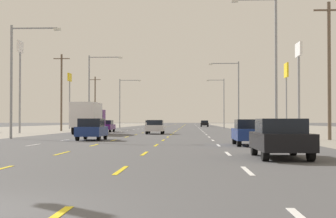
# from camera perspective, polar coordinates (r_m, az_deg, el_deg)

# --- Properties ---
(ground_plane) EXTENTS (572.00, 572.00, 0.00)m
(ground_plane) POSITION_cam_1_polar(r_m,az_deg,el_deg) (73.69, -0.40, -2.36)
(ground_plane) COLOR #4C4C4F
(lane_markings) EXTENTS (10.64, 227.60, 0.01)m
(lane_markings) POSITION_cam_1_polar(r_m,az_deg,el_deg) (112.15, 0.58, -1.99)
(lane_markings) COLOR white
(lane_markings) RESTS_ON ground
(signal_span_wire) EXTENTS (26.95, 0.53, 8.65)m
(signal_span_wire) POSITION_cam_1_polar(r_m,az_deg,el_deg) (16.91, -9.68, 11.25)
(signal_span_wire) COLOR brown
(signal_span_wire) RESTS_ON ground
(sedan_far_right_nearest) EXTENTS (1.80, 4.50, 1.46)m
(sedan_far_right_nearest) POSITION_cam_1_polar(r_m,az_deg,el_deg) (19.89, 12.07, -3.06)
(sedan_far_right_nearest) COLOR black
(sedan_far_right_nearest) RESTS_ON ground
(sedan_far_right_near) EXTENTS (1.80, 4.50, 1.46)m
(sedan_far_right_near) POSITION_cam_1_polar(r_m,az_deg,el_deg) (29.93, 8.90, -2.47)
(sedan_far_right_near) COLOR navy
(sedan_far_right_near) RESTS_ON ground
(hatchback_inner_left_mid) EXTENTS (1.72, 3.90, 1.54)m
(hatchback_inner_left_mid) POSITION_cam_1_polar(r_m,az_deg,el_deg) (37.83, -8.27, -2.18)
(hatchback_inner_left_mid) COLOR navy
(hatchback_inner_left_mid) RESTS_ON ground
(box_truck_far_left_midfar) EXTENTS (2.40, 7.20, 3.23)m
(box_truck_far_left_midfar) POSITION_cam_1_polar(r_m,az_deg,el_deg) (55.11, -8.64, -0.80)
(box_truck_far_left_midfar) COLOR #4C196B
(box_truck_far_left_midfar) RESTS_ON ground
(sedan_center_turn_far) EXTENTS (1.80, 4.50, 1.46)m
(sedan_center_turn_far) POSITION_cam_1_polar(r_m,az_deg,el_deg) (55.12, -1.39, -1.94)
(sedan_center_turn_far) COLOR silver
(sedan_center_turn_far) RESTS_ON ground
(sedan_far_left_farther) EXTENTS (1.80, 4.50, 1.46)m
(sedan_far_left_farther) POSITION_cam_1_polar(r_m,az_deg,el_deg) (65.37, -6.76, -1.82)
(sedan_far_left_farther) COLOR #4C196B
(sedan_far_left_farther) RESTS_ON ground
(sedan_far_right_farthest) EXTENTS (1.80, 4.50, 1.46)m
(sedan_far_right_farthest) POSITION_cam_1_polar(r_m,az_deg,el_deg) (121.03, 3.97, -1.58)
(sedan_far_right_farthest) COLOR black
(sedan_far_right_farthest) RESTS_ON ground
(sedan_far_left_distant_a) EXTENTS (1.80, 4.50, 1.46)m
(sedan_far_left_distant_a) POSITION_cam_1_polar(r_m,az_deg,el_deg) (137.35, -2.09, -1.55)
(sedan_far_left_distant_a) COLOR white
(sedan_far_left_distant_a) RESTS_ON ground
(pole_sign_left_row_1) EXTENTS (0.24, 1.67, 10.27)m
(pole_sign_left_row_1) POSITION_cam_1_polar(r_m,az_deg,el_deg) (60.91, -15.73, 4.32)
(pole_sign_left_row_1) COLOR gray
(pole_sign_left_row_1) RESTS_ON ground
(pole_sign_left_row_2) EXTENTS (0.24, 2.26, 9.51)m
(pole_sign_left_row_2) POSITION_cam_1_polar(r_m,az_deg,el_deg) (91.59, -10.61, 2.36)
(pole_sign_left_row_2) COLOR gray
(pole_sign_left_row_2) RESTS_ON ground
(pole_sign_right_row_1) EXTENTS (0.24, 2.29, 8.67)m
(pole_sign_right_row_1) POSITION_cam_1_polar(r_m,az_deg,el_deg) (50.68, 13.98, 4.63)
(pole_sign_right_row_1) COLOR gray
(pole_sign_right_row_1) RESTS_ON ground
(pole_sign_right_row_2) EXTENTS (0.24, 2.56, 9.82)m
(pole_sign_right_row_2) POSITION_cam_1_polar(r_m,az_deg,el_deg) (78.93, 12.69, 3.31)
(pole_sign_right_row_2) COLOR gray
(pole_sign_right_row_2) RESTS_ON ground
(streetlight_left_row_0) EXTENTS (3.94, 0.26, 8.78)m
(streetlight_left_row_0) POSITION_cam_1_polar(r_m,az_deg,el_deg) (42.31, -16.07, 3.84)
(streetlight_left_row_0) COLOR gray
(streetlight_left_row_0) RESTS_ON ground
(streetlight_right_row_0) EXTENTS (3.47, 0.26, 10.84)m
(streetlight_right_row_0) POSITION_cam_1_polar(r_m,az_deg,el_deg) (40.70, 11.22, 5.43)
(streetlight_right_row_0) COLOR gray
(streetlight_right_row_0) RESTS_ON ground
(streetlight_left_row_1) EXTENTS (4.66, 0.26, 10.31)m
(streetlight_left_row_1) POSITION_cam_1_polar(r_m,az_deg,el_deg) (72.45, -8.17, 2.38)
(streetlight_left_row_1) COLOR gray
(streetlight_left_row_1) RESTS_ON ground
(streetlight_right_row_1) EXTENTS (4.11, 0.26, 9.38)m
(streetlight_right_row_1) POSITION_cam_1_polar(r_m,az_deg,el_deg) (71.43, 7.31, 1.99)
(streetlight_right_row_1) COLOR gray
(streetlight_right_row_1) RESTS_ON ground
(streetlight_left_row_2) EXTENTS (4.29, 0.26, 9.55)m
(streetlight_left_row_2) POSITION_cam_1_polar(r_m,az_deg,el_deg) (103.12, -5.00, 1.04)
(streetlight_left_row_2) COLOR gray
(streetlight_left_row_2) RESTS_ON ground
(streetlight_right_row_2) EXTENTS (3.52, 0.26, 9.53)m
(streetlight_right_row_2) POSITION_cam_1_polar(r_m,az_deg,el_deg) (102.42, 5.90, 1.00)
(streetlight_right_row_2) COLOR gray
(streetlight_right_row_2) RESTS_ON ground
(utility_pole_right_row_0) EXTENTS (2.20, 0.26, 10.02)m
(utility_pole_right_row_0) POSITION_cam_1_polar(r_m,az_deg,el_deg) (39.96, 17.05, 4.27)
(utility_pole_right_row_0) COLOR brown
(utility_pole_right_row_0) RESTS_ON ground
(utility_pole_left_row_1) EXTENTS (2.20, 0.26, 10.40)m
(utility_pole_left_row_1) POSITION_cam_1_polar(r_m,az_deg,el_deg) (72.52, -11.47, 1.91)
(utility_pole_left_row_1) COLOR brown
(utility_pole_left_row_1) RESTS_ON ground
(utility_pole_left_row_2) EXTENTS (2.20, 0.26, 10.30)m
(utility_pole_left_row_2) POSITION_cam_1_polar(r_m,az_deg,el_deg) (107.20, -7.91, 0.85)
(utility_pole_left_row_2) COLOR brown
(utility_pole_left_row_2) RESTS_ON ground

